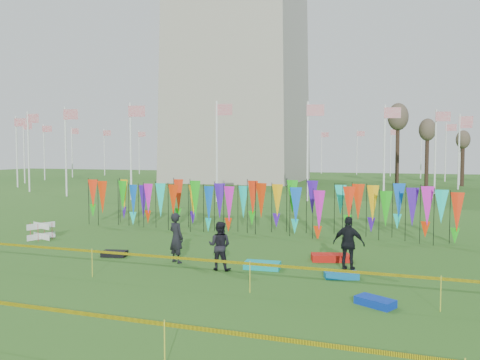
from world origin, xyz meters
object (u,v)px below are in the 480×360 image
(kite_bag_black, at_px, (114,254))
(kite_bag_blue, at_px, (375,302))
(kite_bag_teal, at_px, (341,275))
(kite_bag_turquoise, at_px, (262,265))
(person_right, at_px, (349,244))
(box_kite, at_px, (41,231))
(person_left, at_px, (176,238))
(kite_bag_red, at_px, (331,258))
(person_mid, at_px, (220,246))

(kite_bag_black, bearing_deg, kite_bag_blue, -16.17)
(kite_bag_black, height_order, kite_bag_teal, kite_bag_black)
(kite_bag_turquoise, bearing_deg, person_right, 14.05)
(box_kite, xyz_separation_m, kite_bag_turquoise, (10.92, -1.96, -0.26))
(kite_bag_turquoise, bearing_deg, box_kite, 169.80)
(person_left, xyz_separation_m, kite_bag_blue, (6.93, -2.64, -0.79))
(person_left, xyz_separation_m, person_right, (5.92, 0.80, 0.01))
(person_left, bearing_deg, kite_bag_blue, -175.94)
(box_kite, xyz_separation_m, kite_bag_black, (5.11, -1.93, -0.28))
(kite_bag_red, bearing_deg, kite_bag_turquoise, -137.08)
(person_mid, bearing_deg, kite_bag_red, -145.09)
(box_kite, height_order, kite_bag_red, box_kite)
(person_left, distance_m, kite_bag_teal, 5.87)
(kite_bag_blue, bearing_deg, kite_bag_black, 163.83)
(person_right, bearing_deg, person_mid, 27.00)
(person_mid, bearing_deg, kite_bag_black, -9.49)
(person_mid, relative_size, kite_bag_black, 1.79)
(person_mid, xyz_separation_m, kite_bag_turquoise, (1.31, 0.59, -0.69))
(kite_bag_blue, xyz_separation_m, kite_bag_red, (-1.75, 4.63, 0.02))
(person_mid, distance_m, kite_bag_black, 4.59)
(kite_bag_blue, xyz_separation_m, kite_bag_teal, (-1.12, 2.39, -0.00))
(person_left, height_order, kite_bag_black, person_left)
(person_right, relative_size, kite_bag_turquoise, 1.51)
(kite_bag_blue, height_order, kite_bag_red, kite_bag_red)
(person_right, distance_m, kite_bag_teal, 1.32)
(person_mid, bearing_deg, person_left, -16.22)
(kite_bag_teal, bearing_deg, kite_bag_blue, -64.93)
(kite_bag_red, bearing_deg, person_right, -57.88)
(box_kite, xyz_separation_m, kite_bag_teal, (13.58, -2.31, -0.28))
(person_left, height_order, person_mid, person_left)
(person_left, height_order, kite_bag_blue, person_left)
(person_right, distance_m, kite_bag_red, 1.61)
(kite_bag_turquoise, xyz_separation_m, kite_bag_black, (-5.81, 0.04, -0.01))
(person_left, distance_m, kite_bag_blue, 7.46)
(person_mid, distance_m, kite_bag_teal, 4.04)
(person_right, relative_size, kite_bag_red, 1.33)
(kite_bag_black, bearing_deg, person_left, -3.08)
(person_left, xyz_separation_m, person_mid, (1.84, -0.48, -0.08))
(person_right, bearing_deg, person_left, 17.31)
(kite_bag_turquoise, xyz_separation_m, kite_bag_blue, (3.78, -2.74, -0.02))
(person_left, bearing_deg, person_right, -147.41)
(kite_bag_turquoise, height_order, kite_bag_blue, kite_bag_turquoise)
(box_kite, bearing_deg, kite_bag_teal, -9.67)
(kite_bag_turquoise, distance_m, kite_bag_teal, 2.68)
(person_mid, relative_size, kite_bag_turquoise, 1.36)
(person_mid, bearing_deg, kite_bag_teal, -178.18)
(person_right, xyz_separation_m, kite_bag_red, (-0.75, 1.19, -0.78))
(person_left, relative_size, kite_bag_blue, 1.86)
(kite_bag_turquoise, bearing_deg, person_left, -178.06)
(kite_bag_red, bearing_deg, kite_bag_blue, -69.26)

